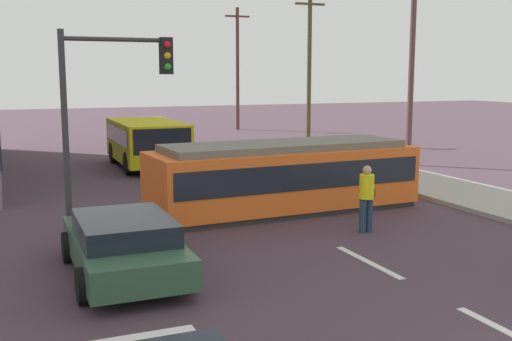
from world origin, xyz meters
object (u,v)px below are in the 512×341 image
at_px(city_bus, 147,141).
at_px(utility_pole_far, 309,66).
at_px(utility_pole_mid, 412,61).
at_px(pedestrian_crossing, 367,195).
at_px(streetcar_tram, 284,175).
at_px(traffic_light_mast, 110,96).
at_px(utility_pole_distant, 238,67).
at_px(parked_sedan_mid, 124,244).

bearing_deg(city_bus, utility_pole_far, 27.11).
distance_m(city_bus, utility_pole_mid, 11.68).
bearing_deg(utility_pole_far, pedestrian_crossing, -113.28).
distance_m(streetcar_tram, utility_pole_mid, 11.25).
relative_size(streetcar_tram, utility_pole_mid, 0.91).
bearing_deg(utility_pole_far, traffic_light_mast, -129.34).
height_order(city_bus, utility_pole_distant, utility_pole_distant).
distance_m(pedestrian_crossing, parked_sedan_mid, 6.26).
distance_m(utility_pole_mid, utility_pole_distant, 19.24).
distance_m(city_bus, utility_pole_far, 12.13).
distance_m(streetcar_tram, parked_sedan_mid, 6.75).
xyz_separation_m(city_bus, utility_pole_mid, (10.53, -3.78, 3.36)).
bearing_deg(parked_sedan_mid, pedestrian_crossing, 9.69).
height_order(pedestrian_crossing, parked_sedan_mid, pedestrian_crossing).
relative_size(streetcar_tram, city_bus, 1.38).
relative_size(pedestrian_crossing, utility_pole_mid, 0.20).
relative_size(streetcar_tram, traffic_light_mast, 1.61).
bearing_deg(utility_pole_far, city_bus, -152.89).
relative_size(parked_sedan_mid, utility_pole_far, 0.52).
distance_m(traffic_light_mast, utility_pole_far, 21.75).
height_order(parked_sedan_mid, traffic_light_mast, traffic_light_mast).
bearing_deg(traffic_light_mast, utility_pole_mid, 28.97).
height_order(streetcar_tram, utility_pole_mid, utility_pole_mid).
xyz_separation_m(traffic_light_mast, utility_pole_far, (13.78, 16.80, 0.95)).
relative_size(city_bus, pedestrian_crossing, 3.38).
bearing_deg(utility_pole_mid, streetcar_tram, -145.31).
bearing_deg(parked_sedan_mid, utility_pole_far, 54.02).
xyz_separation_m(streetcar_tram, traffic_light_mast, (-5.10, -1.60, 2.37)).
height_order(streetcar_tram, traffic_light_mast, traffic_light_mast).
height_order(city_bus, traffic_light_mast, traffic_light_mast).
bearing_deg(utility_pole_mid, traffic_light_mast, -151.03).
height_order(streetcar_tram, utility_pole_distant, utility_pole_distant).
bearing_deg(parked_sedan_mid, streetcar_tram, 37.57).
relative_size(streetcar_tram, pedestrian_crossing, 4.68).
bearing_deg(utility_pole_mid, pedestrian_crossing, -131.10).
height_order(city_bus, utility_pole_far, utility_pole_far).
relative_size(city_bus, utility_pole_far, 0.68).
bearing_deg(city_bus, streetcar_tram, -80.07).
relative_size(pedestrian_crossing, utility_pole_distant, 0.20).
bearing_deg(streetcar_tram, utility_pole_mid, 34.69).
relative_size(city_bus, utility_pole_distant, 0.67).
bearing_deg(utility_pole_distant, city_bus, -122.89).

